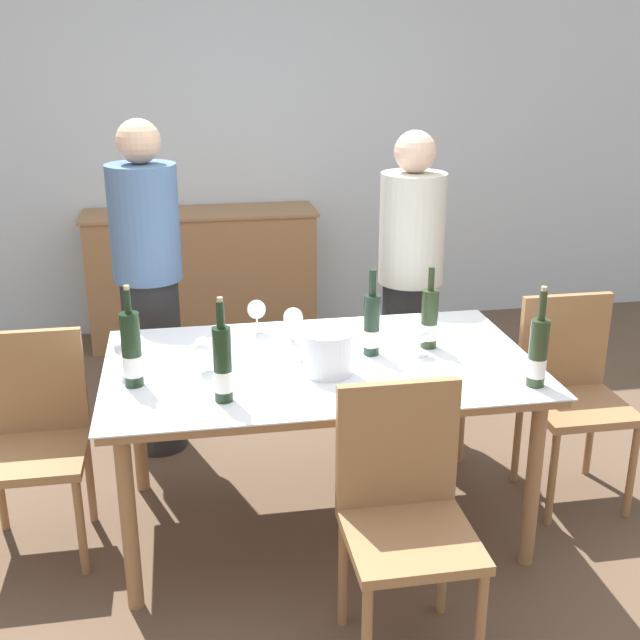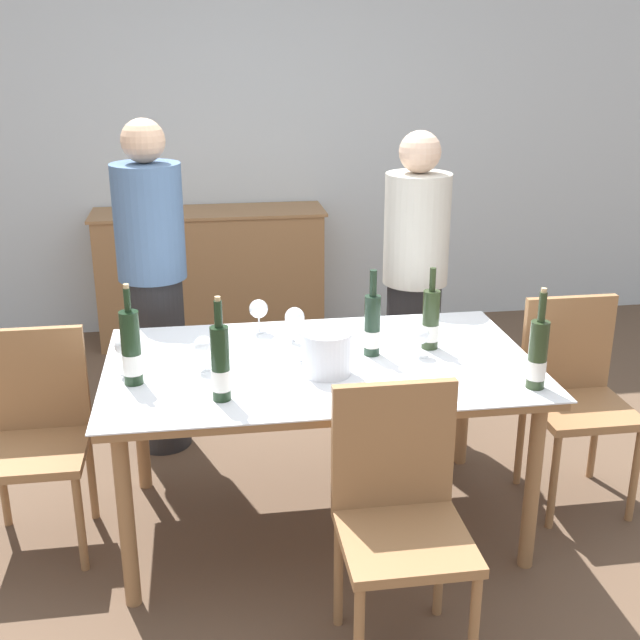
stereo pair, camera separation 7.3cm
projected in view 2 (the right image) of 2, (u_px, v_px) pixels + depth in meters
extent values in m
plane|color=brown|center=(320.00, 522.00, 3.51)|extent=(12.00, 12.00, 0.00)
cube|color=silver|center=(262.00, 130.00, 5.52)|extent=(8.00, 0.10, 2.80)
cube|color=#996B42|center=(211.00, 277.00, 5.51)|extent=(1.51, 0.44, 0.89)
cube|color=#996B42|center=(208.00, 212.00, 5.36)|extent=(1.55, 0.46, 0.02)
cylinder|color=#996B42|center=(126.00, 521.00, 2.89)|extent=(0.06, 0.06, 0.72)
cylinder|color=#996B42|center=(532.00, 487.00, 3.10)|extent=(0.06, 0.06, 0.72)
cylinder|color=#996B42|center=(140.00, 417.00, 3.67)|extent=(0.06, 0.06, 0.72)
cylinder|color=#996B42|center=(464.00, 396.00, 3.89)|extent=(0.06, 0.06, 0.72)
cube|color=#996B42|center=(320.00, 367.00, 3.26)|extent=(1.70, 1.00, 0.04)
cube|color=white|center=(320.00, 362.00, 3.26)|extent=(1.73, 1.03, 0.01)
cylinder|color=silver|center=(327.00, 353.00, 3.11)|extent=(0.19, 0.19, 0.18)
cylinder|color=silver|center=(327.00, 333.00, 3.08)|extent=(0.20, 0.20, 0.01)
cylinder|color=black|center=(131.00, 348.00, 3.00)|extent=(0.07, 0.07, 0.29)
cylinder|color=white|center=(133.00, 364.00, 3.03)|extent=(0.08, 0.08, 0.08)
cylinder|color=black|center=(127.00, 300.00, 2.94)|extent=(0.03, 0.03, 0.09)
cylinder|color=tan|center=(126.00, 286.00, 2.92)|extent=(0.02, 0.02, 0.02)
cylinder|color=#28381E|center=(431.00, 320.00, 3.36)|extent=(0.07, 0.07, 0.25)
cylinder|color=white|center=(430.00, 332.00, 3.38)|extent=(0.07, 0.07, 0.07)
cylinder|color=#28381E|center=(433.00, 280.00, 3.30)|extent=(0.03, 0.03, 0.10)
cylinder|color=#28381E|center=(538.00, 355.00, 2.97)|extent=(0.07, 0.07, 0.26)
cylinder|color=white|center=(536.00, 369.00, 2.99)|extent=(0.07, 0.07, 0.07)
cylinder|color=#28381E|center=(542.00, 307.00, 2.91)|extent=(0.03, 0.03, 0.11)
cylinder|color=tan|center=(544.00, 290.00, 2.89)|extent=(0.02, 0.02, 0.02)
cylinder|color=black|center=(220.00, 364.00, 2.87)|extent=(0.07, 0.07, 0.28)
cylinder|color=white|center=(221.00, 380.00, 2.89)|extent=(0.07, 0.07, 0.08)
cylinder|color=black|center=(218.00, 314.00, 2.81)|extent=(0.03, 0.03, 0.10)
cylinder|color=tan|center=(218.00, 299.00, 2.79)|extent=(0.02, 0.02, 0.02)
cylinder|color=#1E3323|center=(372.00, 326.00, 3.29)|extent=(0.07, 0.07, 0.25)
cylinder|color=white|center=(372.00, 338.00, 3.31)|extent=(0.07, 0.07, 0.07)
cylinder|color=#1E3323|center=(373.00, 283.00, 3.23)|extent=(0.03, 0.03, 0.11)
cylinder|color=white|center=(127.00, 372.00, 3.15)|extent=(0.07, 0.07, 0.00)
cylinder|color=white|center=(126.00, 362.00, 3.13)|extent=(0.01, 0.01, 0.08)
sphere|color=white|center=(125.00, 346.00, 3.11)|extent=(0.08, 0.08, 0.08)
cylinder|color=white|center=(303.00, 358.00, 3.28)|extent=(0.07, 0.07, 0.00)
cylinder|color=white|center=(303.00, 349.00, 3.27)|extent=(0.01, 0.01, 0.07)
sphere|color=white|center=(303.00, 334.00, 3.25)|extent=(0.08, 0.08, 0.08)
cylinder|color=white|center=(420.00, 356.00, 3.31)|extent=(0.07, 0.07, 0.00)
cylinder|color=white|center=(421.00, 348.00, 3.30)|extent=(0.01, 0.01, 0.06)
sphere|color=white|center=(421.00, 336.00, 3.28)|extent=(0.07, 0.07, 0.07)
cylinder|color=white|center=(295.00, 339.00, 3.50)|extent=(0.06, 0.06, 0.00)
cylinder|color=white|center=(295.00, 331.00, 3.48)|extent=(0.01, 0.01, 0.07)
sphere|color=white|center=(295.00, 317.00, 3.46)|extent=(0.09, 0.09, 0.09)
cylinder|color=white|center=(259.00, 331.00, 3.58)|extent=(0.07, 0.07, 0.00)
cylinder|color=white|center=(259.00, 323.00, 3.57)|extent=(0.01, 0.01, 0.08)
sphere|color=white|center=(259.00, 309.00, 3.55)|extent=(0.08, 0.08, 0.08)
cylinder|color=white|center=(205.00, 369.00, 3.17)|extent=(0.07, 0.07, 0.00)
cylinder|color=white|center=(205.00, 361.00, 3.16)|extent=(0.01, 0.01, 0.07)
sphere|color=white|center=(204.00, 346.00, 3.14)|extent=(0.08, 0.08, 0.08)
cylinder|color=#996B42|center=(553.00, 482.00, 3.40)|extent=(0.03, 0.03, 0.44)
cylinder|color=#996B42|center=(635.00, 475.00, 3.45)|extent=(0.03, 0.03, 0.44)
cylinder|color=#996B42|center=(520.00, 441.00, 3.74)|extent=(0.03, 0.03, 0.44)
cylinder|color=#996B42|center=(595.00, 435.00, 3.79)|extent=(0.03, 0.03, 0.44)
cube|color=#996B42|center=(581.00, 409.00, 3.52)|extent=(0.42, 0.42, 0.04)
cube|color=#996B42|center=(567.00, 343.00, 3.62)|extent=(0.42, 0.04, 0.44)
cylinder|color=#996B42|center=(80.00, 524.00, 3.13)|extent=(0.03, 0.03, 0.42)
cylinder|color=#996B42|center=(2.00, 482.00, 3.42)|extent=(0.03, 0.03, 0.42)
cylinder|color=#996B42|center=(92.00, 475.00, 3.47)|extent=(0.03, 0.03, 0.42)
cube|color=#996B42|center=(33.00, 452.00, 3.20)|extent=(0.42, 0.42, 0.04)
cube|color=#996B42|center=(35.00, 379.00, 3.30)|extent=(0.42, 0.04, 0.44)
cylinder|color=#996B42|center=(474.00, 634.00, 2.53)|extent=(0.03, 0.03, 0.44)
cylinder|color=#996B42|center=(338.00, 572.00, 2.83)|extent=(0.03, 0.03, 0.44)
cylinder|color=#996B42|center=(440.00, 562.00, 2.88)|extent=(0.03, 0.03, 0.44)
cube|color=#996B42|center=(405.00, 540.00, 2.60)|extent=(0.42, 0.42, 0.04)
cube|color=#996B42|center=(393.00, 445.00, 2.70)|extent=(0.42, 0.04, 0.45)
cylinder|color=#262628|center=(159.00, 363.00, 4.04)|extent=(0.28, 0.28, 0.90)
cylinder|color=#4C6B93|center=(149.00, 222.00, 3.80)|extent=(0.33, 0.33, 0.55)
sphere|color=#DBAD89|center=(143.00, 141.00, 3.67)|extent=(0.21, 0.21, 0.21)
cylinder|color=#262628|center=(412.00, 356.00, 4.24)|extent=(0.28, 0.28, 0.82)
cylinder|color=beige|center=(417.00, 229.00, 4.02)|extent=(0.33, 0.33, 0.56)
sphere|color=beige|center=(420.00, 152.00, 3.89)|extent=(0.21, 0.21, 0.21)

